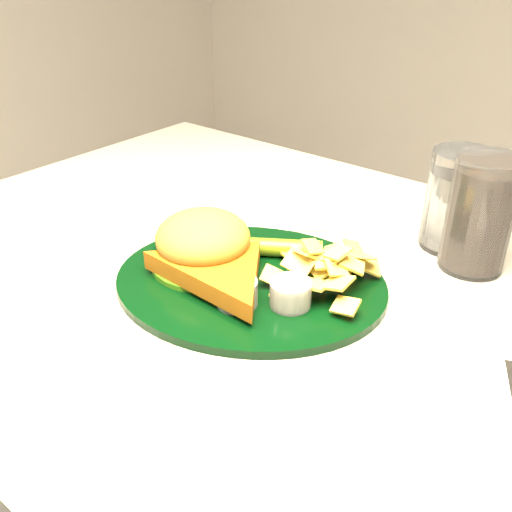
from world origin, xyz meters
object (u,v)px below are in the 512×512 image
at_px(table, 289,483).
at_px(water_glass, 458,201).
at_px(cola_glass, 480,214).
at_px(dinner_plate, 250,259).

distance_m(table, water_glass, 0.50).
relative_size(table, cola_glass, 8.01).
xyz_separation_m(table, dinner_plate, (-0.04, -0.04, 0.41)).
bearing_deg(dinner_plate, water_glass, 36.82).
height_order(table, cola_glass, cola_glass).
height_order(table, dinner_plate, dinner_plate).
bearing_deg(dinner_plate, cola_glass, 25.55).
relative_size(table, water_glass, 8.85).
bearing_deg(cola_glass, table, -131.52).
xyz_separation_m(dinner_plate, water_glass, (0.15, 0.26, 0.03)).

